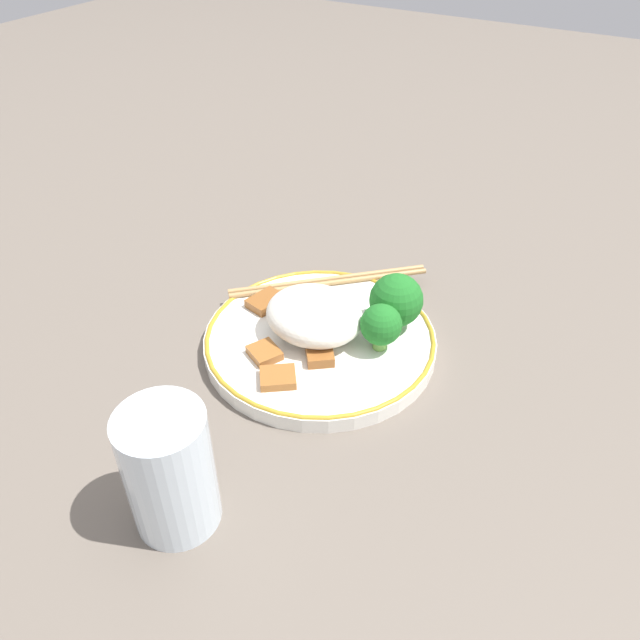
{
  "coord_description": "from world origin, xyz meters",
  "views": [
    {
      "loc": [
        -0.25,
        0.44,
        0.43
      ],
      "look_at": [
        0.0,
        0.0,
        0.04
      ],
      "focal_mm": 35.0,
      "sensor_mm": 36.0,
      "label": 1
    }
  ],
  "objects_px": {
    "broccoli_back_center": "(396,301)",
    "chopsticks": "(329,281)",
    "broccoli_back_left": "(381,325)",
    "plate": "(320,340)",
    "drinking_glass": "(170,471)"
  },
  "relations": [
    {
      "from": "broccoli_back_center",
      "to": "chopsticks",
      "type": "relative_size",
      "value": 0.34
    },
    {
      "from": "broccoli_back_left",
      "to": "broccoli_back_center",
      "type": "xyz_separation_m",
      "value": [
        0.0,
        -0.04,
        0.0
      ]
    },
    {
      "from": "plate",
      "to": "drinking_glass",
      "type": "bearing_deg",
      "value": 91.62
    },
    {
      "from": "broccoli_back_center",
      "to": "drinking_glass",
      "type": "relative_size",
      "value": 0.55
    },
    {
      "from": "broccoli_back_left",
      "to": "plate",
      "type": "bearing_deg",
      "value": 11.93
    },
    {
      "from": "plate",
      "to": "broccoli_back_left",
      "type": "bearing_deg",
      "value": -168.07
    },
    {
      "from": "broccoli_back_left",
      "to": "broccoli_back_center",
      "type": "bearing_deg",
      "value": -86.56
    },
    {
      "from": "chopsticks",
      "to": "broccoli_back_center",
      "type": "bearing_deg",
      "value": 161.28
    },
    {
      "from": "plate",
      "to": "chopsticks",
      "type": "relative_size",
      "value": 1.34
    },
    {
      "from": "broccoli_back_left",
      "to": "broccoli_back_center",
      "type": "relative_size",
      "value": 0.83
    },
    {
      "from": "chopsticks",
      "to": "drinking_glass",
      "type": "bearing_deg",
      "value": 97.99
    },
    {
      "from": "broccoli_back_left",
      "to": "broccoli_back_center",
      "type": "distance_m",
      "value": 0.04
    },
    {
      "from": "plate",
      "to": "drinking_glass",
      "type": "height_order",
      "value": "drinking_glass"
    },
    {
      "from": "broccoli_back_left",
      "to": "drinking_glass",
      "type": "xyz_separation_m",
      "value": [
        0.06,
        0.25,
        0.01
      ]
    },
    {
      "from": "broccoli_back_center",
      "to": "broccoli_back_left",
      "type": "bearing_deg",
      "value": 93.44
    }
  ]
}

